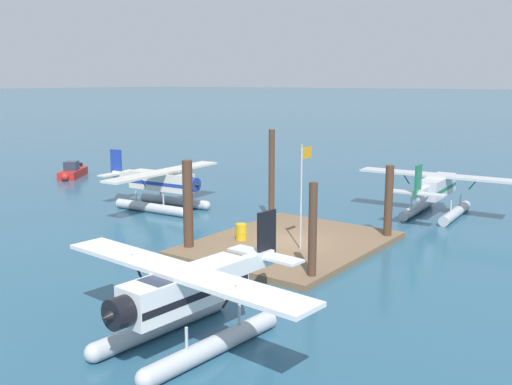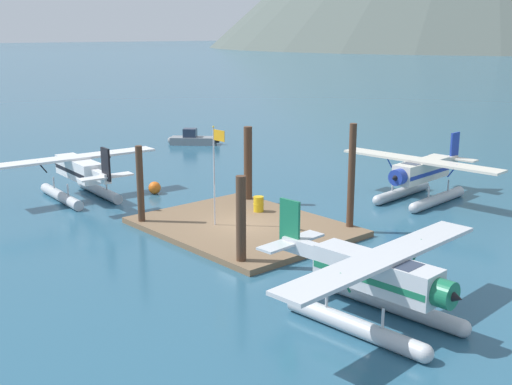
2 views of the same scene
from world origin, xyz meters
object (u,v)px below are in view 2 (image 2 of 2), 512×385
object	(u,v)px
seaplane_cream_bow_right	(421,176)
boat_grey_open_west	(192,139)
seaplane_silver_stbd_aft	(376,282)
mooring_buoy	(155,188)
flagpole	(216,164)
seaplane_white_port_aft	(79,174)
fuel_drum	(259,204)

from	to	relation	value
seaplane_cream_bow_right	boat_grey_open_west	distance (m)	26.22
seaplane_cream_bow_right	seaplane_silver_stbd_aft	world-z (taller)	same
mooring_buoy	boat_grey_open_west	bearing A→B (deg)	136.76
flagpole	seaplane_white_port_aft	world-z (taller)	flagpole
fuel_drum	mooring_buoy	distance (m)	8.56
seaplane_cream_bow_right	seaplane_silver_stbd_aft	xyz separation A→B (m)	(9.02, -15.86, 0.00)
fuel_drum	mooring_buoy	size ratio (longest dim) A/B	1.09
seaplane_white_port_aft	seaplane_silver_stbd_aft	bearing A→B (deg)	-0.61
fuel_drum	seaplane_silver_stbd_aft	size ratio (longest dim) A/B	0.08
fuel_drum	boat_grey_open_west	xyz separation A→B (m)	(-22.12, 11.32, -0.25)
fuel_drum	boat_grey_open_west	world-z (taller)	boat_grey_open_west
fuel_drum	seaplane_white_port_aft	distance (m)	12.03
seaplane_cream_bow_right	boat_grey_open_west	bearing A→B (deg)	176.82
seaplane_white_port_aft	boat_grey_open_west	xyz separation A→B (m)	(-11.59, 17.06, -1.09)
flagpole	seaplane_white_port_aft	bearing A→B (deg)	-168.30
flagpole	seaplane_white_port_aft	size ratio (longest dim) A/B	0.50
seaplane_cream_bow_right	seaplane_silver_stbd_aft	distance (m)	18.25
fuel_drum	seaplane_cream_bow_right	bearing A→B (deg)	67.74
fuel_drum	mooring_buoy	bearing A→B (deg)	-169.35
flagpole	boat_grey_open_west	distance (m)	27.23
mooring_buoy	fuel_drum	bearing A→B (deg)	10.65
mooring_buoy	boat_grey_open_west	xyz separation A→B (m)	(-13.71, 12.90, 0.08)
flagpole	fuel_drum	bearing A→B (deg)	98.73
seaplane_cream_bow_right	seaplane_white_port_aft	bearing A→B (deg)	-133.02
mooring_buoy	seaplane_silver_stbd_aft	size ratio (longest dim) A/B	0.08
mooring_buoy	seaplane_cream_bow_right	xyz separation A→B (m)	(12.44, 11.44, 1.17)
fuel_drum	seaplane_silver_stbd_aft	bearing A→B (deg)	-24.67
flagpole	seaplane_cream_bow_right	bearing A→B (deg)	75.25
mooring_buoy	boat_grey_open_west	distance (m)	18.83
fuel_drum	seaplane_cream_bow_right	world-z (taller)	seaplane_cream_bow_right
fuel_drum	seaplane_silver_stbd_aft	distance (m)	14.40
seaplane_cream_bow_right	seaplane_white_port_aft	size ratio (longest dim) A/B	1.00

